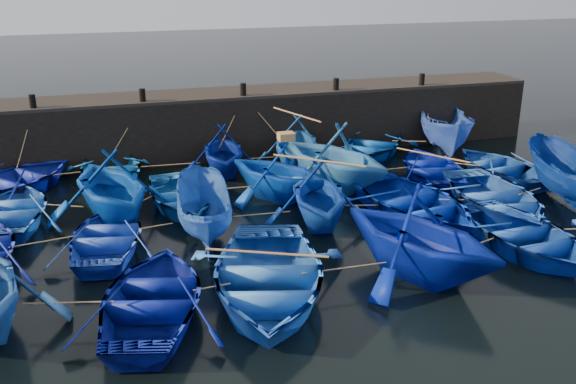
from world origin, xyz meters
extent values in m
plane|color=black|center=(0.00, 0.00, 0.00)|extent=(120.00, 120.00, 0.00)
cube|color=black|center=(0.00, 10.50, 1.25)|extent=(26.00, 2.50, 2.50)
cube|color=black|center=(0.00, 10.50, 2.56)|extent=(26.00, 2.50, 0.12)
cylinder|color=black|center=(-8.00, 9.60, 2.87)|extent=(0.24, 0.24, 0.50)
cylinder|color=black|center=(-4.00, 9.60, 2.87)|extent=(0.24, 0.24, 0.50)
cylinder|color=black|center=(0.00, 9.60, 2.87)|extent=(0.24, 0.24, 0.50)
cylinder|color=black|center=(4.00, 9.60, 2.87)|extent=(0.24, 0.24, 0.50)
cylinder|color=black|center=(8.00, 9.60, 2.87)|extent=(0.24, 0.24, 0.50)
imported|color=navy|center=(-8.79, 7.64, 0.51)|extent=(5.99, 5.87, 1.02)
imported|color=#135FAA|center=(-5.49, 7.78, 0.48)|extent=(3.51, 4.79, 0.97)
imported|color=#01147C|center=(-1.29, 7.63, 0.98)|extent=(3.64, 4.09, 1.96)
imported|color=#1555A2|center=(1.62, 7.55, 1.08)|extent=(4.77, 5.10, 2.15)
imported|color=navy|center=(5.26, 8.39, 0.49)|extent=(5.54, 5.78, 0.98)
imported|color=blue|center=(8.38, 7.90, 0.99)|extent=(3.49, 5.46, 1.98)
imported|color=blue|center=(-8.51, 4.70, 0.46)|extent=(3.47, 4.65, 0.92)
imported|color=#043EA6|center=(-5.51, 4.12, 1.23)|extent=(5.11, 5.55, 2.45)
imported|color=blue|center=(-3.33, 4.53, 0.45)|extent=(3.59, 4.68, 0.90)
imported|color=#0031A1|center=(0.01, 4.48, 1.04)|extent=(5.10, 5.22, 2.09)
imported|color=blue|center=(2.19, 4.88, 1.27)|extent=(5.94, 6.22, 2.54)
imported|color=#02148B|center=(6.14, 4.90, 0.45)|extent=(3.90, 4.88, 0.90)
imported|color=#13439C|center=(8.72, 4.27, 0.46)|extent=(3.78, 4.83, 0.91)
imported|color=#1939B7|center=(-5.74, 1.85, 0.44)|extent=(3.71, 4.70, 0.88)
imported|color=#164397|center=(-2.98, 2.01, 0.83)|extent=(1.99, 4.40, 1.65)
imported|color=#0937AC|center=(0.59, 1.91, 1.04)|extent=(4.08, 4.51, 2.08)
imported|color=#001E99|center=(3.68, 1.55, 0.56)|extent=(4.90, 6.08, 1.12)
imported|color=#1949B1|center=(6.45, 1.21, 0.54)|extent=(4.15, 5.50, 1.08)
imported|color=navy|center=(9.32, 1.54, 0.91)|extent=(2.87, 5.01, 1.83)
imported|color=#010D70|center=(-4.81, -2.20, 0.50)|extent=(4.56, 5.55, 1.00)
imported|color=blue|center=(-2.10, -2.11, 0.60)|extent=(5.50, 6.68, 1.21)
imported|color=#001388|center=(1.95, -2.13, 1.25)|extent=(5.81, 6.09, 2.50)
imported|color=#0C3694|center=(5.59, -1.56, 0.50)|extent=(3.80, 5.09, 1.01)
cube|color=#9B7A43|center=(0.31, 4.48, 2.22)|extent=(0.53, 0.44, 0.26)
cylinder|color=tan|center=(-7.14, 7.71, 0.55)|extent=(1.50, 0.17, 0.04)
cylinder|color=tan|center=(-3.39, 7.70, 0.55)|extent=(2.40, 0.18, 0.04)
cylinder|color=tan|center=(0.16, 7.59, 0.55)|extent=(1.12, 0.11, 0.04)
cylinder|color=tan|center=(3.44, 7.97, 0.55)|extent=(1.85, 0.87, 0.04)
cylinder|color=tan|center=(6.82, 8.15, 0.55)|extent=(1.34, 0.53, 0.04)
cylinder|color=tan|center=(-7.01, 4.41, 0.55)|extent=(1.22, 0.62, 0.04)
cylinder|color=tan|center=(-4.42, 4.32, 0.55)|extent=(0.41, 0.44, 0.04)
cylinder|color=tan|center=(-1.66, 4.50, 0.55)|extent=(1.54, 0.09, 0.04)
cylinder|color=tan|center=(1.10, 4.68, 0.55)|extent=(0.41, 0.42, 0.04)
cylinder|color=tan|center=(4.17, 4.89, 0.55)|extent=(2.15, 0.06, 0.04)
cylinder|color=tan|center=(7.43, 4.58, 0.55)|extent=(0.80, 0.66, 0.04)
cylinder|color=tan|center=(-7.49, 1.71, 0.55)|extent=(1.71, 0.33, 0.04)
cylinder|color=tan|center=(-4.36, 1.93, 0.55)|extent=(0.96, 0.19, 0.04)
cylinder|color=tan|center=(-1.20, 1.96, 0.55)|extent=(1.77, 0.13, 0.04)
cylinder|color=tan|center=(2.13, 1.73, 0.55)|extent=(1.31, 0.40, 0.04)
cylinder|color=tan|center=(5.07, 1.38, 0.55)|extent=(0.98, 0.37, 0.04)
cylinder|color=tan|center=(7.88, 1.37, 0.55)|extent=(1.08, 0.36, 0.04)
cylinder|color=tan|center=(-6.71, -1.96, 0.55)|extent=(1.99, 0.52, 0.04)
cylinder|color=tan|center=(-3.46, -2.16, 0.55)|extent=(0.92, 0.13, 0.04)
cylinder|color=tan|center=(-0.08, -2.12, 0.55)|extent=(2.26, 0.06, 0.04)
cylinder|color=tan|center=(3.77, -1.85, 0.55)|extent=(1.85, 0.61, 0.04)
cylinder|color=tan|center=(-8.40, 9.17, 1.58)|extent=(0.84, 0.71, 2.09)
cylinder|color=tan|center=(-4.75, 9.24, 1.58)|extent=(1.53, 0.57, 2.09)
cylinder|color=tan|center=(-0.65, 9.16, 1.58)|extent=(1.34, 0.72, 2.09)
cylinder|color=tan|center=(0.81, 9.13, 1.58)|extent=(1.66, 0.79, 2.09)
cylinder|color=tan|center=(4.63, 9.55, 1.58)|extent=(1.29, 0.13, 2.09)
cylinder|color=tan|center=(8.19, 9.30, 1.58)|extent=(0.43, 0.45, 2.08)
cylinder|color=#99724C|center=(1.62, 7.55, 2.18)|extent=(1.08, 2.84, 0.06)
cylinder|color=#99724C|center=(6.14, 4.90, 0.93)|extent=(1.77, 2.49, 0.06)
cylinder|color=#99724C|center=(0.59, 1.91, 2.11)|extent=(2.34, 1.97, 0.06)
cylinder|color=#99724C|center=(-2.10, -2.11, 1.24)|extent=(2.74, 1.32, 0.06)
camera|label=1|loc=(-5.55, -15.59, 7.91)|focal=40.00mm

